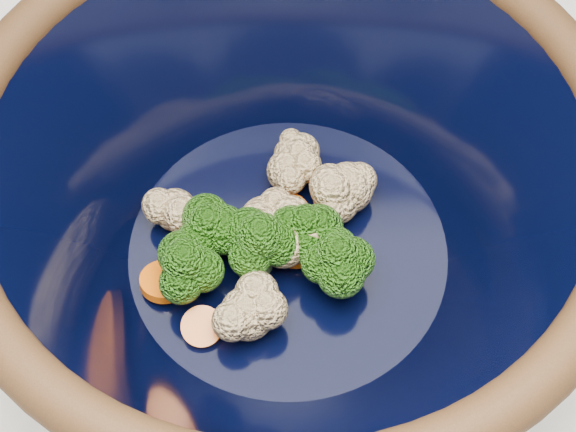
# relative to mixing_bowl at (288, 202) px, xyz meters

# --- Properties ---
(mixing_bowl) EXTENTS (0.37, 0.37, 0.16)m
(mixing_bowl) POSITION_rel_mixing_bowl_xyz_m (0.00, 0.00, 0.00)
(mixing_bowl) COLOR black
(mixing_bowl) RESTS_ON counter
(vegetable_pile) EXTENTS (0.15, 0.15, 0.05)m
(vegetable_pile) POSITION_rel_mixing_bowl_xyz_m (-0.01, -0.00, -0.03)
(vegetable_pile) COLOR #608442
(vegetable_pile) RESTS_ON mixing_bowl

